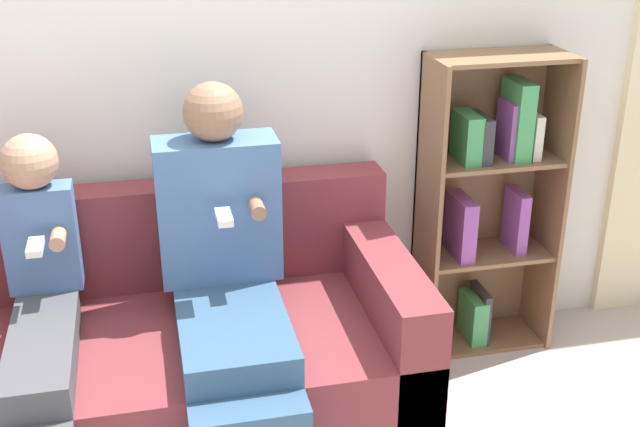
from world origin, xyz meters
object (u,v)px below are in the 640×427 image
Objects in this scene: couch at (113,368)px; adult_seated at (228,277)px; child_seated at (40,324)px; bookshelf at (486,200)px.

adult_seated is at bearing -11.62° from couch.
child_seated reaches higher than couch.
child_seated is at bearing -165.33° from bookshelf.
couch is 0.37m from child_seated.
adult_seated and bookshelf have the same top height.
bookshelf reaches higher than couch.
adult_seated is 0.62m from child_seated.
bookshelf is at bearing 20.32° from adult_seated.
couch is 1.70× the size of bookshelf.
couch is 1.70× the size of adult_seated.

